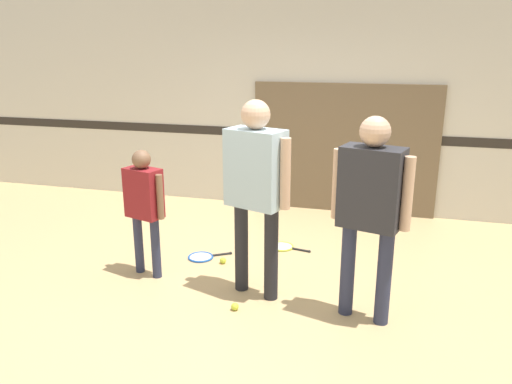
{
  "coord_description": "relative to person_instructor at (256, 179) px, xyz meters",
  "views": [
    {
      "loc": [
        1.09,
        -3.97,
        2.19
      ],
      "look_at": [
        0.0,
        0.0,
        0.97
      ],
      "focal_mm": 35.0,
      "sensor_mm": 36.0,
      "label": 1
    }
  ],
  "objects": [
    {
      "name": "person_student_left",
      "position": [
        -1.13,
        0.1,
        -0.31
      ],
      "size": [
        0.46,
        0.29,
        1.25
      ],
      "rotation": [
        0.0,
        0.0,
        -0.3
      ],
      "color": "#2D334C",
      "rests_on": "ground_plane"
    },
    {
      "name": "wall_back",
      "position": [
        -0.0,
        2.65,
        0.51
      ],
      "size": [
        16.0,
        0.07,
        3.2
      ],
      "color": "silver",
      "rests_on": "ground_plane"
    },
    {
      "name": "racket_spare_on_floor",
      "position": [
        -0.76,
        0.61,
        -1.08
      ],
      "size": [
        0.48,
        0.38,
        0.03
      ],
      "rotation": [
        0.0,
        0.0,
        0.57
      ],
      "color": "blue",
      "rests_on": "ground_plane"
    },
    {
      "name": "racket_second_spare",
      "position": [
        0.02,
        1.11,
        -1.08
      ],
      "size": [
        0.5,
        0.31,
        0.03
      ],
      "rotation": [
        0.0,
        0.0,
        6.1
      ],
      "color": "#C6D838",
      "rests_on": "ground_plane"
    },
    {
      "name": "tennis_ball_near_instructor",
      "position": [
        -0.09,
        -0.34,
        -1.05
      ],
      "size": [
        0.07,
        0.07,
        0.07
      ],
      "primitive_type": "sphere",
      "color": "#CCE038",
      "rests_on": "ground_plane"
    },
    {
      "name": "person_student_right",
      "position": [
        0.97,
        -0.18,
        -0.05
      ],
      "size": [
        0.62,
        0.38,
        1.68
      ],
      "rotation": [
        0.0,
        0.0,
        2.87
      ],
      "color": "#2D334C",
      "rests_on": "ground_plane"
    },
    {
      "name": "tennis_ball_by_spare_racket",
      "position": [
        -0.5,
        0.53,
        -1.05
      ],
      "size": [
        0.07,
        0.07,
        0.07
      ],
      "primitive_type": "sphere",
      "color": "#CCE038",
      "rests_on": "ground_plane"
    },
    {
      "name": "ground_plane",
      "position": [
        -0.0,
        -0.0,
        -1.09
      ],
      "size": [
        16.0,
        16.0,
        0.0
      ],
      "primitive_type": "plane",
      "color": "tan"
    },
    {
      "name": "wall_panel",
      "position": [
        0.5,
        2.59,
        -0.23
      ],
      "size": [
        2.42,
        0.05,
        1.72
      ],
      "color": "#756047",
      "rests_on": "ground_plane"
    },
    {
      "name": "person_instructor",
      "position": [
        0.0,
        0.0,
        0.0
      ],
      "size": [
        0.64,
        0.41,
        1.76
      ],
      "rotation": [
        0.0,
        0.0,
        -0.33
      ],
      "color": "#232328",
      "rests_on": "ground_plane"
    }
  ]
}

